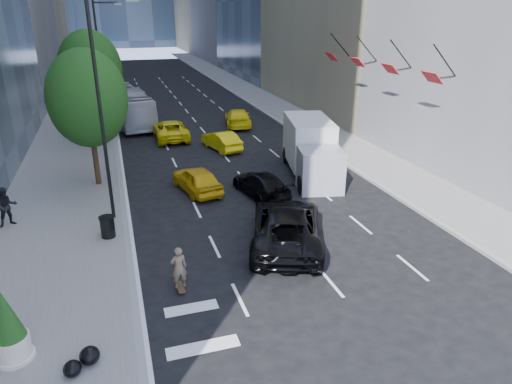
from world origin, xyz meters
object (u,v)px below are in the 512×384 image
object	(u,v)px
city_bus	(128,106)
box_truck	(311,149)
trash_can	(108,227)
planter_shrub	(9,327)
skateboarder	(179,270)
black_sedan_mercedes	(261,184)
black_sedan_lincoln	(287,226)

from	to	relation	value
city_bus	box_truck	xyz separation A→B (m)	(9.75, -17.31, 0.13)
city_bus	trash_can	bearing A→B (deg)	-103.45
planter_shrub	skateboarder	bearing A→B (deg)	23.95
black_sedan_mercedes	planter_shrub	size ratio (longest dim) A/B	1.96
trash_can	box_truck	bearing A→B (deg)	23.36
skateboarder	trash_can	size ratio (longest dim) A/B	1.75
box_truck	black_sedan_lincoln	bearing A→B (deg)	-108.03
skateboarder	black_sedan_mercedes	world-z (taller)	skateboarder
skateboarder	planter_shrub	xyz separation A→B (m)	(-5.02, -2.23, 0.42)
trash_can	planter_shrub	world-z (taller)	planter_shrub
black_sedan_mercedes	box_truck	distance (m)	4.56
box_truck	trash_can	xyz separation A→B (m)	(-11.83, -5.11, -1.05)
trash_can	planter_shrub	size ratio (longest dim) A/B	0.41
black_sedan_mercedes	box_truck	bearing A→B (deg)	-160.05
black_sedan_mercedes	trash_can	xyz separation A→B (m)	(-7.97, -2.91, -0.03)
black_sedan_lincoln	black_sedan_mercedes	world-z (taller)	black_sedan_lincoln
skateboarder	trash_can	world-z (taller)	skateboarder
black_sedan_lincoln	city_bus	xyz separation A→B (m)	(-5.19, 25.12, 0.67)
planter_shrub	black_sedan_lincoln	bearing A→B (deg)	23.48
black_sedan_mercedes	city_bus	bearing A→B (deg)	-82.94
trash_can	black_sedan_mercedes	bearing A→B (deg)	20.05
planter_shrub	box_truck	bearing A→B (deg)	39.93
black_sedan_lincoln	planter_shrub	size ratio (longest dim) A/B	2.74
skateboarder	city_bus	bearing A→B (deg)	-93.69
black_sedan_mercedes	trash_can	size ratio (longest dim) A/B	4.83
black_sedan_mercedes	trash_can	distance (m)	8.48
black_sedan_mercedes	trash_can	bearing A→B (deg)	10.32
planter_shrub	city_bus	bearing A→B (deg)	80.90
city_bus	trash_can	world-z (taller)	city_bus
black_sedan_mercedes	city_bus	xyz separation A→B (m)	(-5.89, 19.52, 0.88)
black_sedan_mercedes	city_bus	size ratio (longest dim) A/B	0.40
trash_can	black_sedan_lincoln	bearing A→B (deg)	-20.38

